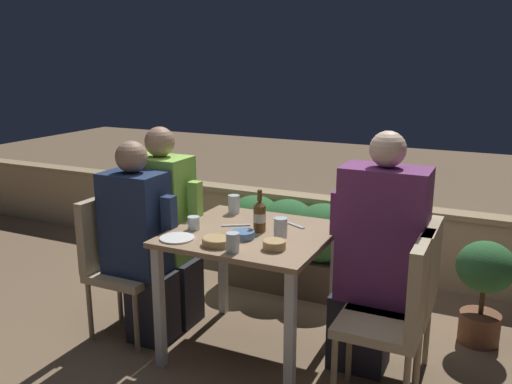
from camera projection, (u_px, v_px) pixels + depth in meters
ground_plane at (252, 350)px, 3.28m from camera, size 16.00×16.00×0.00m
parapet_wall at (329, 232)px, 4.49m from camera, size 9.00×0.18×0.60m
dining_table at (251, 249)px, 3.12m from camera, size 0.89×0.84×0.75m
planter_hedge at (287, 239)px, 4.09m from camera, size 1.02×0.47×0.69m
chair_left_near at (116, 253)px, 3.39m from camera, size 0.42×0.41×0.89m
person_navy_jumper at (140, 242)px, 3.29m from camera, size 0.47×0.26×1.25m
chair_left_far at (144, 241)px, 3.62m from camera, size 0.42×0.41×0.89m
person_green_blouse at (167, 226)px, 3.51m from camera, size 0.47×0.26×1.30m
chair_right_near at (400, 307)px, 2.67m from camera, size 0.42×0.41×0.89m
chair_right_far at (411, 288)px, 2.88m from camera, size 0.42×0.41×0.89m
person_purple_stripe at (376, 256)px, 2.93m from camera, size 0.51×0.26×1.36m
beer_bottle at (260, 216)px, 3.08m from camera, size 0.07×0.07×0.24m
plate_0 at (177, 238)px, 2.97m from camera, size 0.19×0.19×0.01m
bowl_0 at (243, 234)px, 2.98m from camera, size 0.13×0.13×0.04m
bowl_1 at (274, 244)px, 2.81m from camera, size 0.12×0.12×0.05m
bowl_2 at (218, 240)px, 2.87m from camera, size 0.17×0.17×0.04m
glass_cup_0 at (194, 223)px, 3.13m from camera, size 0.07×0.07×0.08m
glass_cup_1 at (233, 243)px, 2.76m from camera, size 0.07×0.07×0.10m
glass_cup_2 at (281, 228)px, 2.99m from camera, size 0.08×0.08×0.11m
glass_cup_3 at (234, 204)px, 3.45m from camera, size 0.07×0.07×0.12m
fork_0 at (236, 225)px, 3.20m from camera, size 0.15×0.11×0.01m
fork_1 at (294, 225)px, 3.21m from camera, size 0.16×0.09×0.01m
potted_plant at (484, 282)px, 3.28m from camera, size 0.34×0.34×0.65m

